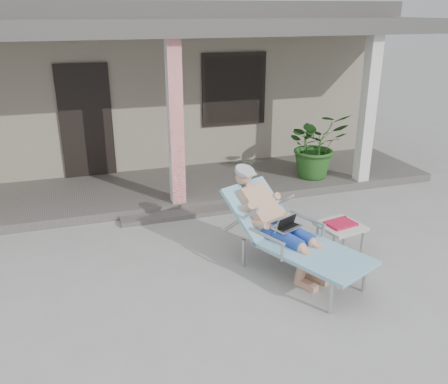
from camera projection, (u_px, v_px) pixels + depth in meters
name	position (u px, v px, depth m)	size (l,w,h in m)	color
ground	(216.00, 272.00, 6.07)	(60.00, 60.00, 0.00)	#9E9E99
house	(136.00, 76.00, 11.23)	(10.40, 5.40, 3.30)	gray
porch_deck	(168.00, 188.00, 8.70)	(10.00, 2.00, 0.15)	#605B56
porch_overhang	(162.00, 33.00, 7.67)	(10.00, 2.30, 2.85)	silver
porch_step	(183.00, 214.00, 7.70)	(2.00, 0.30, 0.07)	#605B56
lounger	(284.00, 211.00, 5.86)	(1.50, 2.10, 1.33)	#B7B7BC
side_table	(340.00, 228.00, 6.36)	(0.63, 0.63, 0.49)	beige
potted_palm	(316.00, 145.00, 8.89)	(1.13, 0.98, 1.25)	#26591E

